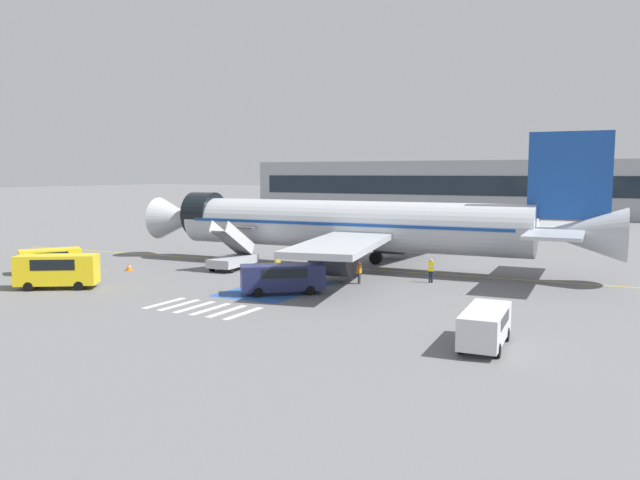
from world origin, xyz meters
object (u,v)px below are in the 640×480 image
object	(u,v)px
service_van_0	(283,276)
service_van_2	(485,324)
service_van_3	(57,269)
terminal_building	(565,189)
boarding_stairs_forward	(233,257)
traffic_cone_0	(129,267)
service_van_1	(50,259)
ground_crew_1	(431,269)
ground_crew_2	(278,264)
airliner	(353,226)
fuel_tanker	(507,234)
ground_crew_0	(359,271)

from	to	relation	value
service_van_0	service_van_2	distance (m)	16.37
service_van_2	service_van_3	bearing A→B (deg)	174.25
terminal_building	boarding_stairs_forward	bearing A→B (deg)	-101.64
traffic_cone_0	boarding_stairs_forward	bearing A→B (deg)	33.86
traffic_cone_0	service_van_1	bearing A→B (deg)	-140.91
service_van_0	traffic_cone_0	distance (m)	16.62
ground_crew_1	service_van_0	bearing A→B (deg)	30.41
ground_crew_2	airliner	bearing A→B (deg)	-3.05
fuel_tanker	service_van_3	xyz separation A→B (m)	(-23.02, -36.59, -0.39)
airliner	terminal_building	world-z (taller)	airliner
service_van_0	boarding_stairs_forward	bearing A→B (deg)	-166.74
service_van_0	service_van_1	bearing A→B (deg)	-125.34
service_van_1	ground_crew_1	xyz separation A→B (m)	(28.53, 10.32, -0.14)
ground_crew_2	traffic_cone_0	bearing A→B (deg)	128.87
boarding_stairs_forward	service_van_1	bearing A→B (deg)	-147.96
service_van_1	terminal_building	world-z (taller)	terminal_building
service_van_3	traffic_cone_0	bearing A→B (deg)	157.51
airliner	fuel_tanker	distance (m)	20.44
service_van_0	traffic_cone_0	xyz separation A→B (m)	(-16.43, 2.36, -0.86)
service_van_1	service_van_0	bearing A→B (deg)	-144.13
airliner	terminal_building	xyz separation A→B (m)	(7.52, 73.30, 1.54)
service_van_3	ground_crew_0	bearing A→B (deg)	90.09
ground_crew_2	boarding_stairs_forward	bearing A→B (deg)	98.89
boarding_stairs_forward	service_van_0	xyz separation A→B (m)	(9.33, -7.13, 0.17)
boarding_stairs_forward	service_van_1	size ratio (longest dim) A/B	1.09
ground_crew_1	service_van_3	bearing A→B (deg)	13.81
ground_crew_0	service_van_2	bearing A→B (deg)	-136.91
boarding_stairs_forward	service_van_0	distance (m)	11.74
airliner	traffic_cone_0	xyz separation A→B (m)	(-15.76, -9.98, -3.32)
fuel_tanker	traffic_cone_0	size ratio (longest dim) A/B	14.06
service_van_0	terminal_building	size ratio (longest dim) A/B	0.04
service_van_3	ground_crew_2	distance (m)	15.89
ground_crew_2	traffic_cone_0	xyz separation A→B (m)	(-12.41, -3.35, -0.68)
service_van_2	traffic_cone_0	distance (m)	32.70
airliner	ground_crew_1	xyz separation A→B (m)	(8.02, -3.51, -2.62)
service_van_3	ground_crew_1	world-z (taller)	service_van_3
airliner	service_van_0	bearing A→B (deg)	179.12
boarding_stairs_forward	service_van_3	bearing A→B (deg)	-116.82
service_van_3	terminal_building	world-z (taller)	terminal_building
service_van_2	ground_crew_0	xyz separation A→B (m)	(-12.13, 12.29, -0.16)
traffic_cone_0	airliner	bearing A→B (deg)	32.33
service_van_3	traffic_cone_0	world-z (taller)	service_van_3
service_van_0	service_van_1	size ratio (longest dim) A/B	1.11
service_van_2	terminal_building	bearing A→B (deg)	90.32
boarding_stairs_forward	ground_crew_0	world-z (taller)	boarding_stairs_forward
boarding_stairs_forward	traffic_cone_0	world-z (taller)	boarding_stairs_forward
service_van_0	ground_crew_0	xyz separation A→B (m)	(2.92, 5.86, -0.26)
service_van_0	service_van_2	size ratio (longest dim) A/B	1.09
ground_crew_2	terminal_building	bearing A→B (deg)	16.02
boarding_stairs_forward	ground_crew_2	bearing A→B (deg)	-18.86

